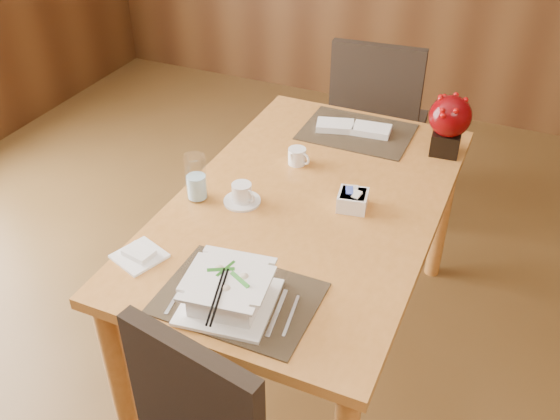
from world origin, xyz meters
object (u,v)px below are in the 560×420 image
at_px(water_glass, 196,178).
at_px(far_chair, 377,118).
at_px(dining_table, 308,222).
at_px(coffee_cup, 242,194).
at_px(bread_plate, 139,256).
at_px(sugar_caddy, 353,200).
at_px(berry_decor, 449,122).
at_px(soup_setting, 228,292).
at_px(creamer_jug, 297,156).

bearing_deg(water_glass, far_chair, 75.91).
xyz_separation_m(dining_table, coffee_cup, (-0.21, -0.11, 0.13)).
distance_m(coffee_cup, bread_plate, 0.43).
distance_m(water_glass, sugar_caddy, 0.55).
height_order(dining_table, coffee_cup, coffee_cup).
bearing_deg(water_glass, bread_plate, -90.40).
relative_size(dining_table, berry_decor, 6.18).
height_order(soup_setting, creamer_jug, soup_setting).
relative_size(water_glass, far_chair, 0.18).
height_order(water_glass, sugar_caddy, water_glass).
height_order(sugar_caddy, far_chair, far_chair).
relative_size(soup_setting, creamer_jug, 3.25).
relative_size(water_glass, creamer_jug, 1.94).
bearing_deg(far_chair, coffee_cup, 77.46).
xyz_separation_m(dining_table, berry_decor, (0.37, 0.53, 0.23)).
bearing_deg(berry_decor, dining_table, -124.83).
distance_m(sugar_caddy, berry_decor, 0.56).
bearing_deg(creamer_jug, water_glass, -104.11).
distance_m(sugar_caddy, far_chair, 1.11).
relative_size(coffee_cup, bread_plate, 0.95).
distance_m(dining_table, soup_setting, 0.60).
bearing_deg(coffee_cup, bread_plate, -111.40).
relative_size(dining_table, creamer_jug, 16.80).
bearing_deg(soup_setting, berry_decor, 63.02).
bearing_deg(soup_setting, sugar_caddy, 66.40).
distance_m(coffee_cup, creamer_jug, 0.33).
bearing_deg(sugar_caddy, coffee_cup, -161.09).
distance_m(bread_plate, far_chair, 1.64).
xyz_separation_m(berry_decor, bread_plate, (-0.74, -1.04, -0.13)).
xyz_separation_m(soup_setting, berry_decor, (0.38, 1.12, 0.09)).
relative_size(soup_setting, bread_plate, 2.09).
distance_m(water_glass, far_chair, 1.31).
height_order(dining_table, bread_plate, bread_plate).
bearing_deg(bread_plate, coffee_cup, 68.60).
distance_m(soup_setting, bread_plate, 0.37).
bearing_deg(creamer_jug, far_chair, 103.20).
xyz_separation_m(coffee_cup, sugar_caddy, (0.37, 0.13, -0.00)).
height_order(water_glass, berry_decor, berry_decor).
xyz_separation_m(water_glass, far_chair, (0.31, 1.24, -0.28)).
height_order(soup_setting, water_glass, water_glass).
bearing_deg(soup_setting, water_glass, 121.09).
bearing_deg(soup_setting, far_chair, 83.47).
height_order(creamer_jug, bread_plate, creamer_jug).
relative_size(soup_setting, sugar_caddy, 2.89).
height_order(coffee_cup, creamer_jug, coffee_cup).
height_order(dining_table, water_glass, water_glass).
bearing_deg(berry_decor, soup_setting, -108.96).
xyz_separation_m(coffee_cup, water_glass, (-0.16, -0.04, 0.05)).
xyz_separation_m(dining_table, bread_plate, (-0.37, -0.51, 0.10)).
height_order(berry_decor, far_chair, berry_decor).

